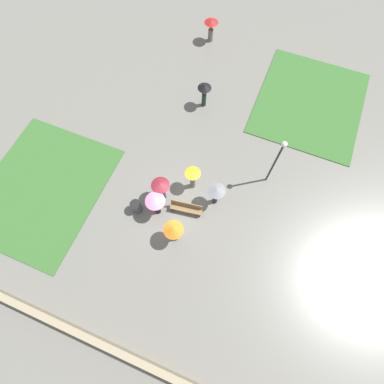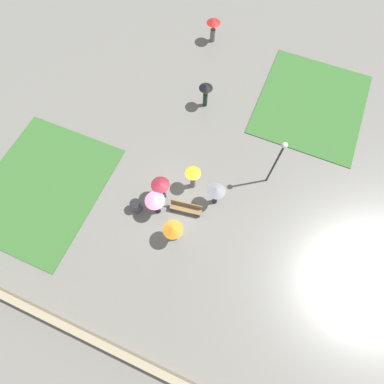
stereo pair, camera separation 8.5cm
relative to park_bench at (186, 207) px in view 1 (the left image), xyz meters
The scene contains 14 objects.
ground_plane 1.13m from the park_bench, behind, with size 90.00×90.00×0.00m, color slate.
lawn_patch_near 9.05m from the park_bench, 166.89° to the right, with size 7.04×8.53×0.06m.
lawn_patch_far 11.82m from the park_bench, 65.06° to the left, with size 7.09×8.23×0.06m.
parapet_wall 8.21m from the park_bench, 97.14° to the right, with size 45.00×0.35×0.85m.
park_bench is the anchor object (origin of this frame).
lamp_post 5.82m from the park_bench, 44.45° to the left, with size 0.32×0.32×4.23m.
trash_bin 2.94m from the park_bench, 158.93° to the right, with size 0.65×0.65×0.87m.
crowd_person_orange 2.01m from the park_bench, 88.95° to the right, with size 1.09×1.09×1.87m.
crowd_person_maroon 1.87m from the park_bench, behind, with size 1.06×1.06×1.92m.
crowd_person_pink 1.94m from the park_bench, 155.36° to the right, with size 1.13×1.13×1.92m.
crowd_person_yellow 1.86m from the park_bench, 99.13° to the left, with size 0.91×0.91×1.93m.
crowd_person_grey 2.02m from the park_bench, 40.39° to the left, with size 1.03×1.03×1.86m.
lone_walker_far_path 8.00m from the park_bench, 103.78° to the left, with size 0.91×0.91×1.94m.
lone_walker_mid_plaza 14.30m from the park_bench, 105.00° to the left, with size 1.04×1.04×1.76m.
Camera 1 is at (3.61, -5.38, 16.90)m, focal length 28.00 mm.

